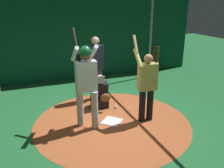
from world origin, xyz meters
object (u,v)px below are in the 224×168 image
Objects in this scene: visitor at (147,83)px; bat_rack at (155,59)px; home_plate at (112,121)px; catcher at (100,95)px; batter at (86,79)px; baseball_0 at (116,107)px; umpire at (96,65)px.

visitor is 1.89× the size of bat_rack.
visitor is at bearing 76.19° from home_plate.
bat_rack is at bearing 128.85° from catcher.
batter is at bearing -90.24° from home_plate.
home_plate is 0.76m from baseball_0.
umpire is 3.65m from bat_rack.
baseball_0 is at bearing 124.78° from batter.
umpire is 24.35× the size of baseball_0.
home_plate is 1.82m from umpire.
home_plate is 0.46× the size of catcher.
baseball_0 is at bearing -149.88° from visitor.
umpire is 1.84m from visitor.
batter reaches higher than home_plate.
bat_rack is (-3.61, 2.38, -0.44)m from visitor.
batter is 1.40m from visitor.
baseball_0 is at bearing -45.46° from bat_rack.
catcher is at bearing -119.52° from baseball_0.
catcher is 0.46× the size of visitor.
batter is 1.30m from catcher.
bat_rack is at bearing 150.65° from visitor.
umpire is at bearing -153.89° from visitor.
visitor is (0.19, 0.78, 0.92)m from home_plate.
baseball_0 is (-0.85, -0.42, -0.89)m from visitor.
batter is 1.21× the size of umpire.
bat_rack is (-1.91, 3.07, -0.53)m from umpire.
bat_rack is (-3.42, 3.16, 0.48)m from home_plate.
umpire is at bearing -162.22° from baseball_0.
batter is 5.11m from bat_rack.
batter reaches higher than visitor.
batter is at bearing -55.22° from baseball_0.
catcher is 1.44m from visitor.
umpire is at bearing -58.18° from bat_rack.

